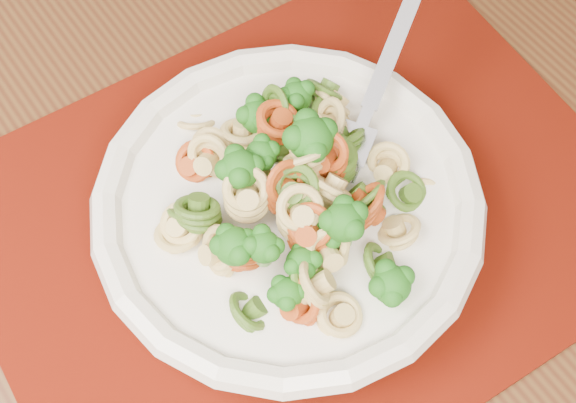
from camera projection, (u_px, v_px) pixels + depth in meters
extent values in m
cube|color=#4D2F15|center=(231.00, 102.00, 0.61)|extent=(1.64, 1.32, 0.04)
cube|color=#500F03|center=(302.00, 215.00, 0.54)|extent=(0.50, 0.43, 0.00)
cylinder|color=white|center=(288.00, 227.00, 0.53)|extent=(0.11, 0.11, 0.01)
cylinder|color=white|center=(288.00, 214.00, 0.51)|extent=(0.23, 0.23, 0.03)
torus|color=white|center=(288.00, 203.00, 0.50)|extent=(0.25, 0.25, 0.02)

